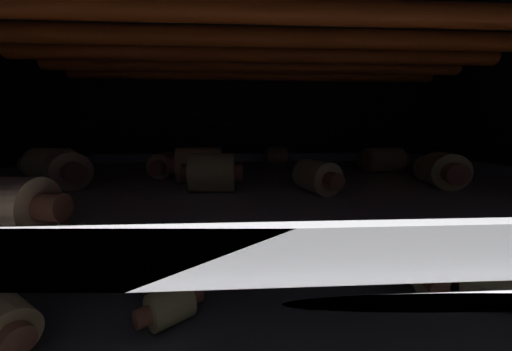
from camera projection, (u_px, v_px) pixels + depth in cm
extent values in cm
cube|color=black|center=(252.00, 173.00, 49.54)|extent=(59.23, 1.20, 34.06)
cube|color=black|center=(262.00, 17.00, 25.32)|extent=(59.23, 44.75, 1.20)
cylinder|color=#F25919|center=(274.00, 11.00, 16.63)|extent=(45.46, 1.50, 1.50)
cylinder|color=#F25919|center=(267.00, 37.00, 21.23)|extent=(45.46, 1.50, 1.50)
cylinder|color=#F25919|center=(262.00, 54.00, 25.82)|extent=(45.46, 1.50, 1.50)
cylinder|color=#F25919|center=(259.00, 66.00, 30.42)|extent=(45.46, 1.50, 1.50)
cylinder|color=#F25919|center=(256.00, 74.00, 35.01)|extent=(45.46, 1.50, 1.50)
cylinder|color=#B7B7BC|center=(502.00, 266.00, 30.76)|extent=(0.62, 41.51, 0.62)
cylinder|color=#B7B7BC|center=(270.00, 332.00, 20.69)|extent=(53.47, 0.62, 0.62)
cylinder|color=#B7B7BC|center=(266.00, 303.00, 24.10)|extent=(53.47, 0.62, 0.62)
cylinder|color=#B7B7BC|center=(263.00, 282.00, 27.52)|extent=(53.47, 0.62, 0.62)
cylinder|color=#B7B7BC|center=(260.00, 265.00, 30.93)|extent=(53.47, 0.62, 0.62)
cylinder|color=#B7B7BC|center=(258.00, 252.00, 34.34)|extent=(53.47, 0.62, 0.62)
cylinder|color=#B7B7BC|center=(256.00, 241.00, 37.75)|extent=(53.47, 0.62, 0.62)
cylinder|color=#B7B7BC|center=(255.00, 232.00, 41.16)|extent=(53.47, 0.62, 0.62)
cylinder|color=#B7B7BC|center=(254.00, 225.00, 44.57)|extent=(53.47, 0.62, 0.62)
cylinder|color=#B7B7BC|center=(253.00, 218.00, 47.98)|extent=(53.47, 0.62, 0.62)
cube|color=#4C4C51|center=(261.00, 266.00, 29.09)|extent=(50.68, 35.41, 1.03)
cube|color=#4C4C51|center=(253.00, 209.00, 45.96)|extent=(50.68, 0.80, 1.57)
cube|color=#4C4C51|center=(10.00, 261.00, 27.45)|extent=(0.80, 35.41, 1.57)
cube|color=#4C4C51|center=(489.00, 248.00, 30.33)|extent=(0.80, 35.41, 1.57)
cylinder|color=#ECBF80|center=(3.00, 324.00, 17.32)|extent=(4.90, 4.74, 3.08)
cylinder|color=#9E563D|center=(17.00, 339.00, 16.04)|extent=(1.81, 1.99, 1.77)
cylinder|color=#DAC17E|center=(157.00, 217.00, 39.58)|extent=(4.07, 4.34, 2.60)
cylinder|color=#9E563D|center=(168.00, 214.00, 41.42)|extent=(1.70, 1.48, 1.51)
cylinder|color=#9E563D|center=(145.00, 222.00, 37.74)|extent=(1.70, 1.48, 1.51)
cylinder|color=#D6BF74|center=(323.00, 231.00, 33.17)|extent=(4.71, 4.72, 3.36)
cylinder|color=#9E563D|center=(316.00, 236.00, 31.37)|extent=(1.95, 1.83, 1.66)
cylinder|color=#9E563D|center=(329.00, 226.00, 34.98)|extent=(1.95, 1.83, 1.66)
cylinder|color=#D8C07A|center=(170.00, 306.00, 19.53)|extent=(3.81, 3.76, 2.55)
cylinder|color=#9E563D|center=(142.00, 318.00, 18.29)|extent=(1.53, 1.58, 1.25)
cylinder|color=#9E563D|center=(194.00, 295.00, 20.78)|extent=(1.53, 1.58, 1.25)
cylinder|color=#DDC683|center=(488.00, 284.00, 21.83)|extent=(4.43, 4.45, 3.05)
cylinder|color=#9E563D|center=(455.00, 274.00, 23.36)|extent=(2.10, 2.05, 1.77)
cylinder|color=#D8C175|center=(345.00, 221.00, 37.04)|extent=(4.45, 4.47, 3.29)
cylinder|color=#9E563D|center=(338.00, 224.00, 35.62)|extent=(1.90, 1.95, 1.70)
cylinder|color=#9E563D|center=(352.00, 217.00, 38.46)|extent=(1.90, 1.95, 1.70)
cylinder|color=#D4C183|center=(113.00, 247.00, 28.87)|extent=(4.56, 4.74, 3.14)
cylinder|color=#9E563D|center=(131.00, 240.00, 30.73)|extent=(1.64, 1.32, 1.55)
cylinder|color=#9E563D|center=(93.00, 255.00, 27.01)|extent=(1.64, 1.32, 1.55)
cylinder|color=#DBB87B|center=(305.00, 213.00, 41.23)|extent=(3.32, 3.71, 2.77)
cylinder|color=#9E563D|center=(304.00, 209.00, 43.38)|extent=(1.70, 1.39, 1.51)
cylinder|color=#9E563D|center=(306.00, 218.00, 39.08)|extent=(1.70, 1.39, 1.51)
cylinder|color=#DABC7E|center=(420.00, 270.00, 24.28)|extent=(3.50, 4.42, 2.91)
cylinder|color=#9E563D|center=(407.00, 257.00, 26.84)|extent=(1.58, 1.38, 1.42)
cylinder|color=#9E563D|center=(436.00, 286.00, 21.72)|extent=(1.58, 1.38, 1.42)
cylinder|color=#B7B7BC|center=(303.00, 308.00, 9.69)|extent=(53.47, 0.70, 0.70)
cylinder|color=#B7B7BC|center=(282.00, 252.00, 14.24)|extent=(53.47, 0.70, 0.70)
cylinder|color=#B7B7BC|center=(272.00, 223.00, 18.78)|extent=(53.47, 0.70, 0.70)
cylinder|color=#B7B7BC|center=(266.00, 205.00, 23.33)|extent=(53.47, 0.70, 0.70)
cylinder|color=#B7B7BC|center=(261.00, 193.00, 27.88)|extent=(53.47, 0.70, 0.70)
cylinder|color=#B7B7BC|center=(258.00, 185.00, 32.43)|extent=(53.47, 0.70, 0.70)
cylinder|color=#B7B7BC|center=(256.00, 178.00, 36.98)|extent=(53.47, 0.70, 0.70)
cylinder|color=#B7B7BC|center=(254.00, 173.00, 41.52)|extent=(53.47, 0.70, 0.70)
cylinder|color=#B7B7BC|center=(253.00, 169.00, 46.07)|extent=(53.47, 0.70, 0.70)
cube|color=silver|center=(261.00, 184.00, 27.74)|extent=(50.68, 35.41, 1.08)
cube|color=silver|center=(297.00, 240.00, 10.50)|extent=(50.68, 0.80, 1.21)
cube|color=silver|center=(253.00, 157.00, 44.63)|extent=(50.68, 0.80, 1.21)
cube|color=silver|center=(500.00, 171.00, 29.00)|extent=(0.80, 35.41, 1.21)
cylinder|color=#EBB778|center=(383.00, 160.00, 32.19)|extent=(4.31, 3.26, 2.85)
cylinder|color=#9E563D|center=(402.00, 160.00, 32.59)|extent=(1.08, 1.70, 1.61)
cylinder|color=#9E563D|center=(363.00, 160.00, 31.79)|extent=(1.08, 1.70, 1.61)
cylinder|color=#EBBE6E|center=(277.00, 155.00, 41.36)|extent=(3.02, 2.74, 2.52)
cylinder|color=#9E563D|center=(289.00, 155.00, 41.31)|extent=(0.74, 1.41, 1.36)
cylinder|color=#9E563D|center=(266.00, 155.00, 41.40)|extent=(0.74, 1.41, 1.36)
cylinder|color=#E7B377|center=(165.00, 165.00, 29.24)|extent=(2.54, 4.16, 2.49)
cylinder|color=#9E563D|center=(157.00, 168.00, 26.66)|extent=(1.40, 1.10, 1.39)
cylinder|color=#9E563D|center=(171.00, 162.00, 31.81)|extent=(1.40, 1.10, 1.39)
cylinder|color=#D9B678|center=(317.00, 177.00, 21.31)|extent=(3.35, 3.81, 2.50)
cylinder|color=#9E563D|center=(303.00, 173.00, 23.23)|extent=(1.46, 1.28, 1.23)
cylinder|color=#9E563D|center=(333.00, 181.00, 19.38)|extent=(1.46, 1.28, 1.23)
cylinder|color=#EAB16E|center=(199.00, 165.00, 25.53)|extent=(4.31, 3.62, 3.25)
cylinder|color=#9E563D|center=(225.00, 165.00, 25.89)|extent=(0.91, 1.67, 1.60)
cylinder|color=#9E563D|center=(173.00, 166.00, 25.17)|extent=(0.91, 1.67, 1.60)
cylinder|color=#9E563D|center=(53.00, 207.00, 12.29)|extent=(1.19, 1.39, 1.27)
cylinder|color=#E7B883|center=(435.00, 167.00, 27.11)|extent=(4.36, 4.07, 2.52)
cylinder|color=#9E563D|center=(426.00, 169.00, 25.87)|extent=(1.25, 1.45, 1.33)
cylinder|color=#9E563D|center=(443.00, 165.00, 28.36)|extent=(1.25, 1.45, 1.33)
cylinder|color=#E1C36F|center=(213.00, 173.00, 21.62)|extent=(3.50, 3.13, 3.02)
cylinder|color=#9E563D|center=(239.00, 173.00, 21.67)|extent=(0.70, 1.47, 1.44)
cylinder|color=#9E563D|center=(186.00, 173.00, 21.57)|extent=(0.70, 1.47, 1.44)
cylinder|color=#DDBB71|center=(50.00, 165.00, 25.91)|extent=(4.47, 4.20, 3.17)
cylinder|color=#9E563D|center=(33.00, 164.00, 26.50)|extent=(1.26, 1.90, 1.76)
cylinder|color=#9E563D|center=(68.00, 166.00, 25.31)|extent=(1.26, 1.90, 1.76)
cylinder|color=#DEB07B|center=(68.00, 170.00, 22.84)|extent=(4.25, 4.24, 3.07)
cylinder|color=#9E563D|center=(62.00, 168.00, 24.27)|extent=(1.99, 1.96, 1.61)
cylinder|color=#9E563D|center=(74.00, 173.00, 21.40)|extent=(1.99, 1.96, 1.61)
cylinder|color=#D4C879|center=(444.00, 170.00, 23.26)|extent=(3.66, 3.71, 2.93)
cylinder|color=#9E563D|center=(434.00, 167.00, 25.26)|extent=(1.92, 1.58, 1.66)
cylinder|color=#9E563D|center=(456.00, 174.00, 21.25)|extent=(1.92, 1.58, 1.66)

